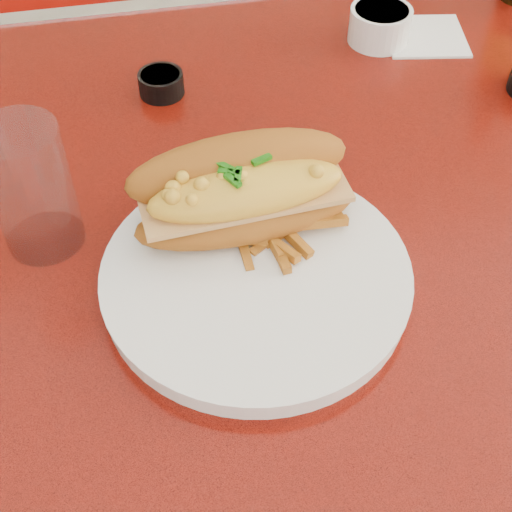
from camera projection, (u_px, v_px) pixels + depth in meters
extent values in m
plane|color=silver|center=(342.00, 479.00, 1.34)|extent=(8.00, 8.00, 0.00)
cube|color=red|center=(404.00, 183.00, 0.78)|extent=(1.20, 0.80, 0.04)
cube|color=white|center=(312.00, 1.00, 1.04)|extent=(1.22, 0.03, 0.04)
cylinder|color=white|center=(365.00, 372.00, 1.06)|extent=(0.09, 0.09, 0.72)
cylinder|color=white|center=(343.00, 476.00, 1.33)|extent=(0.52, 0.52, 0.03)
cube|color=#A7140B|center=(258.00, 129.00, 1.68)|extent=(1.20, 0.50, 0.45)
cylinder|color=white|center=(256.00, 278.00, 0.65)|extent=(0.34, 0.34, 0.02)
cylinder|color=white|center=(256.00, 271.00, 0.64)|extent=(0.34, 0.34, 0.00)
ellipsoid|color=#AA601B|center=(247.00, 213.00, 0.66)|extent=(0.22, 0.08, 0.04)
cube|color=tan|center=(247.00, 200.00, 0.65)|extent=(0.20, 0.07, 0.01)
ellipsoid|color=yellow|center=(246.00, 191.00, 0.64)|extent=(0.19, 0.07, 0.04)
ellipsoid|color=#AA601B|center=(238.00, 168.00, 0.66)|extent=(0.22, 0.09, 0.08)
cube|color=silver|center=(325.00, 249.00, 0.66)|extent=(0.02, 0.12, 0.00)
cube|color=silver|center=(301.00, 198.00, 0.70)|extent=(0.02, 0.03, 0.00)
cylinder|color=white|center=(380.00, 25.00, 0.92)|extent=(0.10, 0.10, 0.04)
cylinder|color=black|center=(382.00, 11.00, 0.90)|extent=(0.09, 0.09, 0.01)
cylinder|color=black|center=(161.00, 84.00, 0.84)|extent=(0.07, 0.07, 0.03)
cylinder|color=#D5814D|center=(160.00, 76.00, 0.84)|extent=(0.06, 0.06, 0.01)
cylinder|color=silver|center=(31.00, 189.00, 0.65)|extent=(0.08, 0.08, 0.13)
cube|color=white|center=(425.00, 36.00, 0.94)|extent=(0.12, 0.12, 0.00)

